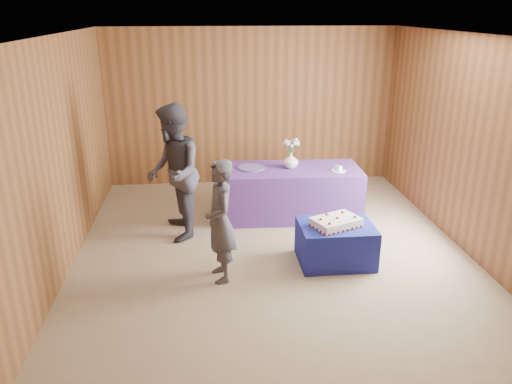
{
  "coord_description": "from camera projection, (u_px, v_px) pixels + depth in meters",
  "views": [
    {
      "loc": [
        -0.81,
        -5.63,
        2.98
      ],
      "look_at": [
        -0.21,
        0.1,
        0.85
      ],
      "focal_mm": 35.0,
      "sensor_mm": 36.0,
      "label": 1
    }
  ],
  "objects": [
    {
      "name": "guest_left",
      "position": [
        220.0,
        221.0,
        5.62
      ],
      "size": [
        0.43,
        0.58,
        1.44
      ],
      "primitive_type": "imported",
      "rotation": [
        0.0,
        0.0,
        -1.39
      ],
      "color": "#383842",
      "rests_on": "ground"
    },
    {
      "name": "knife",
      "position": [
        346.0,
        173.0,
        7.15
      ],
      "size": [
        0.26,
        0.03,
        0.0
      ],
      "primitive_type": "cube",
      "rotation": [
        0.0,
        0.0,
        0.02
      ],
      "color": "#BBBBC0",
      "rests_on": "serving_table"
    },
    {
      "name": "flower_spray",
      "position": [
        291.0,
        142.0,
        7.27
      ],
      "size": [
        0.25,
        0.25,
        0.19
      ],
      "color": "#286227",
      "rests_on": "vase"
    },
    {
      "name": "room_shell",
      "position": [
        275.0,
        117.0,
        5.74
      ],
      "size": [
        5.04,
        6.04,
        2.72
      ],
      "color": "brown",
      "rests_on": "ground"
    },
    {
      "name": "ground",
      "position": [
        273.0,
        256.0,
        6.37
      ],
      "size": [
        6.0,
        6.0,
        0.0
      ],
      "primitive_type": "plane",
      "color": "gray",
      "rests_on": "ground"
    },
    {
      "name": "vase",
      "position": [
        291.0,
        160.0,
        7.37
      ],
      "size": [
        0.25,
        0.25,
        0.23
      ],
      "primitive_type": "imported",
      "rotation": [
        0.0,
        0.0,
        0.17
      ],
      "color": "white",
      "rests_on": "serving_table"
    },
    {
      "name": "cake_table",
      "position": [
        336.0,
        243.0,
        6.16
      ],
      "size": [
        0.9,
        0.7,
        0.5
      ],
      "primitive_type": "cube",
      "rotation": [
        0.0,
        0.0,
        -0.0
      ],
      "color": "#1B2396",
      "rests_on": "ground"
    },
    {
      "name": "serving_table",
      "position": [
        292.0,
        192.0,
        7.5
      ],
      "size": [
        2.03,
        0.98,
        0.75
      ],
      "primitive_type": "cube",
      "rotation": [
        0.0,
        0.0,
        -0.04
      ],
      "color": "#4B3189",
      "rests_on": "ground"
    },
    {
      "name": "platter",
      "position": [
        251.0,
        168.0,
        7.38
      ],
      "size": [
        0.52,
        0.52,
        0.02
      ],
      "primitive_type": "cylinder",
      "rotation": [
        0.0,
        0.0,
        -0.42
      ],
      "color": "#604D9B",
      "rests_on": "serving_table"
    },
    {
      "name": "cake_slice",
      "position": [
        339.0,
        168.0,
        7.23
      ],
      "size": [
        0.1,
        0.1,
        0.09
      ],
      "rotation": [
        0.0,
        0.0,
        0.71
      ],
      "color": "white",
      "rests_on": "plate"
    },
    {
      "name": "plate",
      "position": [
        338.0,
        171.0,
        7.25
      ],
      "size": [
        0.28,
        0.28,
        0.01
      ],
      "primitive_type": "cylinder",
      "rotation": [
        0.0,
        0.0,
        0.37
      ],
      "color": "silver",
      "rests_on": "serving_table"
    },
    {
      "name": "guest_right",
      "position": [
        174.0,
        173.0,
        6.63
      ],
      "size": [
        0.8,
        0.97,
        1.84
      ],
      "primitive_type": "imported",
      "rotation": [
        0.0,
        0.0,
        -1.45
      ],
      "color": "#36353F",
      "rests_on": "ground"
    },
    {
      "name": "sheet_cake",
      "position": [
        336.0,
        222.0,
        6.03
      ],
      "size": [
        0.68,
        0.59,
        0.13
      ],
      "rotation": [
        0.0,
        0.0,
        0.41
      ],
      "color": "white",
      "rests_on": "cake_table"
    }
  ]
}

